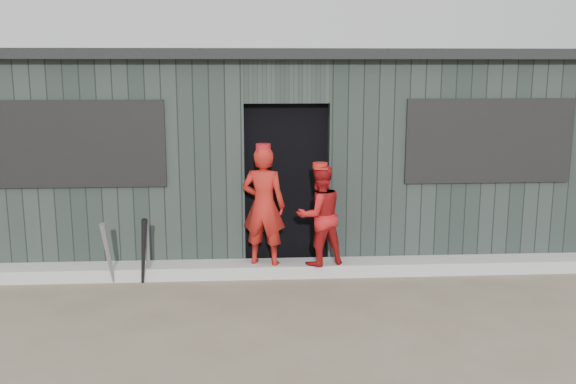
{
  "coord_description": "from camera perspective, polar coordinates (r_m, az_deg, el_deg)",
  "views": [
    {
      "loc": [
        -0.45,
        -5.42,
        2.43
      ],
      "look_at": [
        0.0,
        1.8,
        1.0
      ],
      "focal_mm": 40.0,
      "sensor_mm": 36.0,
      "label": 1
    }
  ],
  "objects": [
    {
      "name": "dugout",
      "position": [
        9.01,
        -0.67,
        3.89
      ],
      "size": [
        8.3,
        3.3,
        2.62
      ],
      "color": "black",
      "rests_on": "ground"
    },
    {
      "name": "bat_left",
      "position": [
        7.45,
        -15.7,
        -5.29
      ],
      "size": [
        0.13,
        0.27,
        0.74
      ],
      "primitive_type": "cone",
      "rotation": [
        0.26,
        0.0,
        -0.26
      ],
      "color": "gray",
      "rests_on": "ground"
    },
    {
      "name": "ground",
      "position": [
        5.96,
        1.1,
        -12.9
      ],
      "size": [
        80.0,
        80.0,
        0.0
      ],
      "primitive_type": "plane",
      "color": "brown",
      "rests_on": "ground"
    },
    {
      "name": "curb",
      "position": [
        7.63,
        -0.01,
        -6.8
      ],
      "size": [
        8.0,
        0.36,
        0.15
      ],
      "primitive_type": "cube",
      "color": "#A3A49E",
      "rests_on": "ground"
    },
    {
      "name": "bat_mid",
      "position": [
        7.46,
        -12.39,
        -5.24
      ],
      "size": [
        0.07,
        0.15,
        0.71
      ],
      "primitive_type": "cone",
      "rotation": [
        0.11,
        0.0,
        0.05
      ],
      "color": "gray",
      "rests_on": "ground"
    },
    {
      "name": "bat_right",
      "position": [
        7.36,
        -12.72,
        -5.18
      ],
      "size": [
        0.17,
        0.24,
        0.78
      ],
      "primitive_type": "cone",
      "rotation": [
        0.21,
        0.0,
        0.49
      ],
      "color": "black",
      "rests_on": "ground"
    },
    {
      "name": "player_red_right",
      "position": [
        7.4,
        2.82,
        -2.07
      ],
      "size": [
        0.69,
        0.61,
        1.17
      ],
      "primitive_type": "imported",
      "rotation": [
        0.0,
        0.0,
        3.48
      ],
      "color": "#A91416",
      "rests_on": "curb"
    },
    {
      "name": "player_grey_back",
      "position": [
        8.03,
        0.34,
        -2.13
      ],
      "size": [
        0.66,
        0.53,
        1.16
      ],
      "primitive_type": "imported",
      "rotation": [
        0.0,
        0.0,
        3.47
      ],
      "color": "silver",
      "rests_on": "ground"
    },
    {
      "name": "player_red_left",
      "position": [
        7.39,
        -2.18,
        -1.22
      ],
      "size": [
        0.58,
        0.46,
        1.39
      ],
      "primitive_type": "imported",
      "rotation": [
        0.0,
        0.0,
        2.86
      ],
      "color": "#A21A13",
      "rests_on": "curb"
    }
  ]
}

